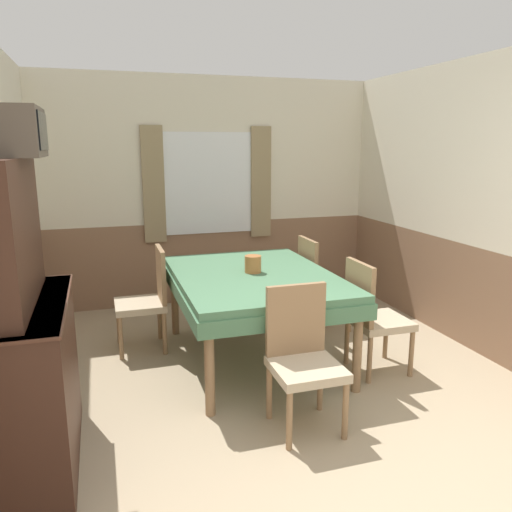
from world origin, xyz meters
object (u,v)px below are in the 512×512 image
dining_table (254,285)px  vase (253,264)px  chair_right_near (372,314)px  chair_head_near (303,354)px  chair_left_far (148,296)px  tv (14,132)px  chair_right_far (319,281)px  sideboard (25,345)px

dining_table → vase: bearing=82.7°
chair_right_near → chair_head_near: size_ratio=1.00×
chair_left_far → tv: (-0.77, -1.46, 1.41)m
chair_right_far → chair_head_near: 1.82m
dining_table → sideboard: size_ratio=1.01×
dining_table → chair_head_near: bearing=-90.0°
chair_left_far → chair_head_near: (0.85, -1.61, 0.00)m
vase → tv: bearing=-148.9°
vase → dining_table: bearing=-97.3°
chair_right_near → tv: size_ratio=1.79×
chair_right_near → vase: (-0.84, 0.56, 0.35)m
chair_right_near → chair_head_near: (-0.85, -0.56, 0.00)m
chair_left_far → dining_table: bearing=-121.6°
tv → sideboard: bearing=-116.1°
vase → chair_head_near: bearing=-90.2°
tv → vase: tv is taller
sideboard → vase: 1.98m
chair_right_far → chair_right_near: 1.04m
tv → vase: bearing=31.1°
chair_left_far → chair_right_far: (1.70, 0.00, 0.00)m
chair_left_far → vase: chair_left_far is taller
sideboard → tv: (0.04, 0.09, 1.16)m
chair_right_far → sideboard: size_ratio=0.53×
chair_right_far → chair_head_near: size_ratio=1.00×
chair_head_near → sideboard: (-1.66, 0.06, 0.25)m
dining_table → tv: 2.24m
dining_table → chair_head_near: (-0.00, -1.08, -0.18)m
chair_head_near → vase: (0.00, 1.12, 0.35)m
chair_right_far → tv: bearing=-59.3°
chair_right_far → chair_right_near: size_ratio=1.00×
sideboard → vase: bearing=32.6°
chair_right_far → vase: 1.03m
chair_right_near → vase: chair_right_near is taller
chair_head_near → chair_right_far: bearing=-117.8°
chair_left_far → tv: size_ratio=1.79×
chair_head_near → sideboard: bearing=-1.9°
dining_table → vase: size_ratio=12.37×
chair_left_far → chair_right_near: 1.99m
chair_right_near → tv: 2.87m
dining_table → chair_left_far: 1.01m
chair_right_far → sideboard: sideboard is taller
tv → chair_right_far: bearing=30.7°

